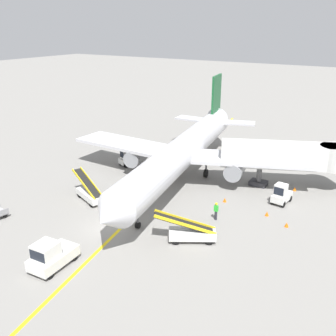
# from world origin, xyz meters

# --- Properties ---
(ground_plane) EXTENTS (300.00, 300.00, 0.00)m
(ground_plane) POSITION_xyz_m (0.00, 0.00, 0.00)
(ground_plane) COLOR gray
(taxi_line_yellow) EXTENTS (14.67, 78.75, 0.01)m
(taxi_line_yellow) POSITION_xyz_m (0.07, 5.00, 0.00)
(taxi_line_yellow) COLOR yellow
(taxi_line_yellow) RESTS_ON ground
(airliner) EXTENTS (28.15, 35.20, 10.10)m
(airliner) POSITION_xyz_m (-0.03, 13.09, 3.42)
(airliner) COLOR silver
(airliner) RESTS_ON ground
(jet_bridge) EXTENTS (12.86, 7.42, 4.85)m
(jet_bridge) POSITION_xyz_m (10.70, 17.13, 3.54)
(jet_bridge) COLOR silver
(jet_bridge) RESTS_ON ground
(pushback_tug) EXTENTS (2.10, 3.70, 2.20)m
(pushback_tug) POSITION_xyz_m (0.22, -6.70, 0.99)
(pushback_tug) COLOR silver
(pushback_tug) RESTS_ON ground
(baggage_tug_near_wing) EXTENTS (1.58, 2.54, 2.10)m
(baggage_tug_near_wing) POSITION_xyz_m (11.22, 12.66, 0.93)
(baggage_tug_near_wing) COLOR silver
(baggage_tug_near_wing) RESTS_ON ground
(baggage_tug_by_cargo_door) EXTENTS (2.14, 2.72, 2.10)m
(baggage_tug_by_cargo_door) POSITION_xyz_m (-8.20, 13.43, 0.93)
(baggage_tug_by_cargo_door) COLOR silver
(baggage_tug_by_cargo_door) RESTS_ON ground
(belt_loader_forward_hold) EXTENTS (4.93, 3.64, 2.59)m
(belt_loader_forward_hold) POSITION_xyz_m (7.00, 1.87, 0.78)
(belt_loader_forward_hold) COLOR silver
(belt_loader_forward_hold) RESTS_ON ground
(belt_loader_aft_hold) EXTENTS (5.11, 3.00, 2.59)m
(belt_loader_aft_hold) POSITION_xyz_m (-5.26, 3.36, 0.78)
(belt_loader_aft_hold) COLOR silver
(belt_loader_aft_hold) RESTS_ON ground
(ground_crew_marshaller) EXTENTS (0.36, 0.24, 1.70)m
(ground_crew_marshaller) POSITION_xyz_m (7.22, 6.18, 0.91)
(ground_crew_marshaller) COLOR #26262D
(ground_crew_marshaller) RESTS_ON ground
(safety_cone_nose_left) EXTENTS (0.36, 0.36, 0.44)m
(safety_cone_nose_left) POSITION_xyz_m (13.05, 8.23, 0.22)
(safety_cone_nose_left) COLOR orange
(safety_cone_nose_left) RESTS_ON ground
(safety_cone_nose_right) EXTENTS (0.36, 0.36, 0.44)m
(safety_cone_nose_right) POSITION_xyz_m (11.61, 16.43, 0.22)
(safety_cone_nose_right) COLOR orange
(safety_cone_nose_right) RESTS_ON ground
(safety_cone_wingtip_left) EXTENTS (0.36, 0.36, 0.44)m
(safety_cone_wingtip_left) POSITION_xyz_m (10.93, 9.34, 0.22)
(safety_cone_wingtip_left) COLOR orange
(safety_cone_wingtip_left) RESTS_ON ground
(safety_cone_wingtip_right) EXTENTS (0.36, 0.36, 0.44)m
(safety_cone_wingtip_right) POSITION_xyz_m (6.41, 10.03, 0.22)
(safety_cone_wingtip_right) COLOR orange
(safety_cone_wingtip_right) RESTS_ON ground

